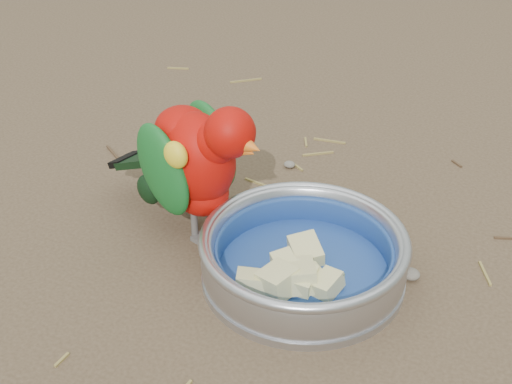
% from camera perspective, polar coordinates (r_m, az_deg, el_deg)
% --- Properties ---
extents(ground, '(60.00, 60.00, 0.00)m').
position_cam_1_polar(ground, '(0.89, 2.82, -4.75)').
color(ground, brown).
extents(food_bowl, '(0.24, 0.24, 0.02)m').
position_cam_1_polar(food_bowl, '(0.85, 3.78, -6.47)').
color(food_bowl, '#B2B2BA').
rests_on(food_bowl, ground).
extents(bowl_wall, '(0.24, 0.24, 0.04)m').
position_cam_1_polar(bowl_wall, '(0.83, 3.85, -4.87)').
color(bowl_wall, '#B2B2BA').
rests_on(bowl_wall, food_bowl).
extents(fruit_wedges, '(0.14, 0.14, 0.03)m').
position_cam_1_polar(fruit_wedges, '(0.83, 3.83, -5.25)').
color(fruit_wedges, beige).
rests_on(fruit_wedges, food_bowl).
extents(lory_parrot, '(0.25, 0.17, 0.19)m').
position_cam_1_polar(lory_parrot, '(0.88, -4.75, 1.78)').
color(lory_parrot, '#B50B05').
rests_on(lory_parrot, ground).
extents(ground_debris, '(0.90, 0.80, 0.01)m').
position_cam_1_polar(ground_debris, '(0.95, 4.86, -2.18)').
color(ground_debris, olive).
rests_on(ground_debris, ground).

